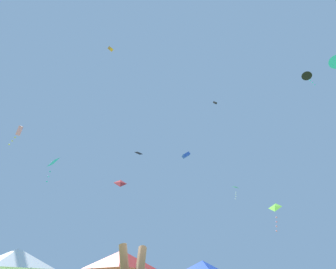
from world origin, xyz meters
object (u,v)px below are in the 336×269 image
object	(u,v)px
kite_green_delta	(236,187)
kite_lime_diamond	(275,208)
canopy_tent_blue	(203,269)
kite_red_diamond	(120,183)
canopy_tent_red	(121,260)
kite_orange_box	(110,49)
kite_cyan_diamond	(52,163)
kite_black_diamond	(139,153)
canopy_tent_white	(16,258)
kite_pink_box	(19,131)
kite_black_box	(215,103)
kite_blue_box	(186,155)
kite_black_delta	(307,76)

from	to	relation	value
kite_green_delta	kite_lime_diamond	xyz separation A→B (m)	(0.25, -7.41, -4.86)
canopy_tent_blue	kite_red_diamond	xyz separation A→B (m)	(-5.91, 9.92, 8.78)
canopy_tent_red	kite_orange_box	distance (m)	23.40
kite_cyan_diamond	kite_black_diamond	size ratio (longest dim) A/B	2.73
canopy_tent_white	kite_red_diamond	size ratio (longest dim) A/B	2.61
kite_pink_box	kite_lime_diamond	bearing A→B (deg)	-10.02
kite_red_diamond	kite_cyan_diamond	distance (m)	10.44
kite_green_delta	kite_orange_box	world-z (taller)	kite_orange_box
canopy_tent_red	kite_cyan_diamond	distance (m)	19.57
kite_orange_box	kite_black_diamond	world-z (taller)	kite_orange_box
kite_red_diamond	kite_lime_diamond	size ratio (longest dim) A/B	0.49
kite_lime_diamond	kite_cyan_diamond	bearing A→B (deg)	163.53
canopy_tent_blue	kite_lime_diamond	xyz separation A→B (m)	(9.62, 6.33, 5.61)
kite_black_box	kite_blue_box	world-z (taller)	kite_black_box
kite_orange_box	kite_pink_box	bearing A→B (deg)	144.20
kite_red_diamond	kite_black_diamond	size ratio (longest dim) A/B	1.12
kite_cyan_diamond	kite_blue_box	xyz separation A→B (m)	(14.44, -13.13, -4.72)
kite_red_diamond	kite_black_delta	distance (m)	23.44
kite_orange_box	kite_blue_box	size ratio (longest dim) A/B	1.38
kite_black_box	canopy_tent_red	bearing A→B (deg)	-141.72
kite_lime_diamond	kite_black_box	bearing A→B (deg)	117.36
canopy_tent_white	kite_orange_box	xyz separation A→B (m)	(1.97, 2.86, 23.07)
kite_pink_box	kite_green_delta	bearing A→B (deg)	4.64
kite_red_diamond	kite_lime_diamond	world-z (taller)	kite_red_diamond
canopy_tent_red	kite_lime_diamond	bearing A→B (deg)	17.46
canopy_tent_blue	kite_cyan_diamond	distance (m)	23.72
canopy_tent_blue	canopy_tent_red	size ratio (longest dim) A/B	0.81
kite_green_delta	kite_black_delta	distance (m)	16.20
kite_orange_box	kite_lime_diamond	size ratio (longest dim) A/B	0.35
kite_orange_box	kite_black_delta	world-z (taller)	kite_orange_box
kite_pink_box	kite_lime_diamond	size ratio (longest dim) A/B	1.05
kite_orange_box	canopy_tent_blue	bearing A→B (deg)	-23.85
canopy_tent_red	kite_green_delta	size ratio (longest dim) A/B	1.76
kite_pink_box	kite_cyan_diamond	size ratio (longest dim) A/B	0.88
canopy_tent_white	kite_green_delta	distance (m)	25.74
canopy_tent_white	kite_pink_box	size ratio (longest dim) A/B	1.21
kite_black_diamond	kite_lime_diamond	size ratio (longest dim) A/B	0.44
kite_black_delta	kite_orange_box	bearing A→B (deg)	170.04
kite_black_diamond	kite_lime_diamond	bearing A→B (deg)	-20.71
canopy_tent_blue	kite_black_diamond	xyz separation A→B (m)	(-4.14, 11.54, 13.60)
kite_blue_box	kite_black_diamond	bearing A→B (deg)	107.93
canopy_tent_blue	kite_cyan_diamond	bearing A→B (deg)	137.78
canopy_tent_blue	kite_cyan_diamond	size ratio (longest dim) A/B	0.89
kite_blue_box	canopy_tent_blue	bearing A→B (deg)	-40.49
kite_green_delta	kite_red_diamond	bearing A→B (deg)	-165.97
canopy_tent_white	kite_red_diamond	distance (m)	13.09
kite_lime_diamond	canopy_tent_blue	bearing A→B (deg)	-146.66
kite_red_diamond	kite_black_box	size ratio (longest dim) A/B	1.98
kite_lime_diamond	kite_black_delta	bearing A→B (deg)	-60.93
kite_green_delta	kite_black_box	distance (m)	13.24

